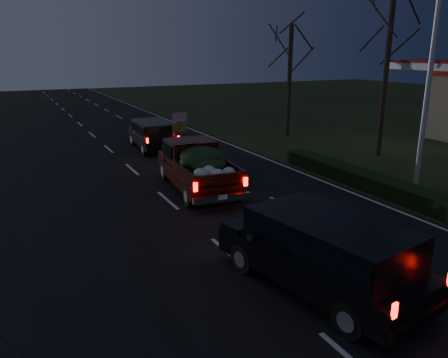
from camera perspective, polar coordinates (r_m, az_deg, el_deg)
name	(u,v)px	position (r m, az deg, el deg)	size (l,w,h in m)	color
ground	(229,255)	(12.05, 0.72, -9.84)	(120.00, 120.00, 0.00)	black
road_asphalt	(229,254)	(12.04, 0.72, -9.80)	(14.00, 120.00, 0.02)	black
hedge_row	(366,180)	(18.63, 18.09, -0.14)	(1.00, 10.00, 0.60)	black
light_pole	(433,47)	(18.56, 25.66, 15.28)	(0.50, 0.90, 9.16)	silver
bare_tree_mid	(390,30)	(24.13, 20.90, 17.73)	(3.60, 3.60, 8.50)	black
bare_tree_far	(290,53)	(28.79, 8.68, 15.92)	(3.60, 3.60, 7.00)	black
pickup_truck	(197,164)	(17.37, -3.56, 2.00)	(2.53, 5.44, 2.76)	#3D1008
lead_suv	(153,132)	(25.00, -9.26, 6.06)	(2.11, 4.56, 1.28)	black
rear_suv	(325,247)	(10.17, 13.10, -8.66)	(2.92, 5.29, 1.44)	black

